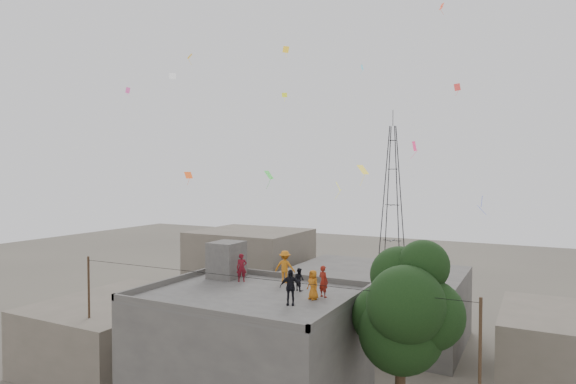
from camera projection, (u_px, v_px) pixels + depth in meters
name	position (u px, v px, depth m)	size (l,w,h in m)	color
main_building	(251.00, 356.00, 23.38)	(10.00, 8.00, 6.10)	#4B4946
parapet	(250.00, 291.00, 23.26)	(10.00, 8.00, 0.30)	#4B4946
stair_head_box	(227.00, 260.00, 27.02)	(1.60, 1.80, 2.00)	#4B4946
neighbor_west	(119.00, 331.00, 30.27)	(8.00, 10.00, 4.00)	#615A4D
neighbor_north	(376.00, 304.00, 34.88)	(12.00, 9.00, 5.00)	#4B4946
neighbor_northwest	(251.00, 270.00, 42.16)	(9.00, 8.00, 7.00)	#615A4D
neighbor_east	(571.00, 355.00, 25.79)	(7.00, 8.00, 4.40)	#615A4D
tree	(405.00, 311.00, 20.39)	(4.90, 4.60, 9.10)	black
utility_line	(245.00, 350.00, 22.01)	(20.12, 0.62, 7.40)	black
transmission_tower	(392.00, 197.00, 60.45)	(2.97, 2.97, 20.01)	black
person_red_adult	(323.00, 281.00, 22.64)	(0.54, 0.36, 1.49)	maroon
person_orange_child	(313.00, 285.00, 22.22)	(0.67, 0.43, 1.36)	#C06615
person_dark_child	(299.00, 279.00, 23.91)	(0.55, 0.43, 1.13)	black
person_dark_adult	(290.00, 287.00, 21.27)	(0.92, 0.38, 1.58)	black
person_orange_adult	(285.00, 267.00, 25.67)	(1.11, 0.64, 1.72)	#C86F16
person_red_child	(242.00, 268.00, 25.91)	(0.55, 0.36, 1.51)	maroon
kites	(321.00, 119.00, 28.63)	(20.93, 16.29, 12.98)	#EC5118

